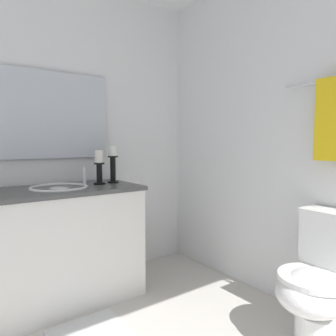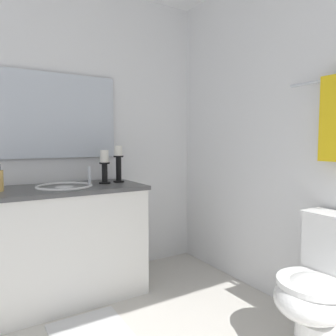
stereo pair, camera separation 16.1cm
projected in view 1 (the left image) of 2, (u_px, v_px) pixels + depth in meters
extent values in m
cube|color=white|center=(309.00, 132.00, 2.10)|extent=(2.84, 0.04, 2.45)
cube|color=white|center=(29.00, 133.00, 2.39)|extent=(0.04, 2.89, 2.45)
cube|color=white|center=(61.00, 247.00, 2.27)|extent=(0.55, 1.09, 0.80)
cube|color=#4C4C4C|center=(59.00, 190.00, 2.24)|extent=(0.58, 1.12, 0.03)
ellipsoid|color=white|center=(59.00, 195.00, 2.24)|extent=(0.38, 0.30, 0.11)
torus|color=white|center=(59.00, 187.00, 2.23)|extent=(0.40, 0.40, 0.02)
cylinder|color=silver|center=(85.00, 177.00, 2.34)|extent=(0.02, 0.02, 0.14)
cube|color=silver|center=(46.00, 115.00, 2.42)|extent=(0.02, 1.00, 0.67)
cylinder|color=black|center=(113.00, 182.00, 2.54)|extent=(0.09, 0.09, 0.01)
cylinder|color=black|center=(113.00, 170.00, 2.53)|extent=(0.04, 0.04, 0.20)
cylinder|color=black|center=(113.00, 157.00, 2.52)|extent=(0.08, 0.08, 0.01)
cylinder|color=white|center=(113.00, 151.00, 2.52)|extent=(0.06, 0.06, 0.08)
cylinder|color=black|center=(100.00, 183.00, 2.44)|extent=(0.09, 0.09, 0.01)
cylinder|color=black|center=(99.00, 174.00, 2.43)|extent=(0.04, 0.04, 0.16)
cylinder|color=black|center=(99.00, 163.00, 2.43)|extent=(0.08, 0.08, 0.01)
cylinder|color=white|center=(99.00, 156.00, 2.42)|extent=(0.06, 0.06, 0.10)
cylinder|color=white|center=(316.00, 328.00, 1.81)|extent=(0.24, 0.24, 0.18)
ellipsoid|color=white|center=(313.00, 292.00, 1.76)|extent=(0.38, 0.46, 0.24)
cylinder|color=white|center=(314.00, 278.00, 1.76)|extent=(0.39, 0.39, 0.03)
cube|color=white|center=(334.00, 243.00, 1.87)|extent=(0.36, 0.17, 0.32)
cube|color=white|center=(336.00, 214.00, 1.86)|extent=(0.38, 0.19, 0.03)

